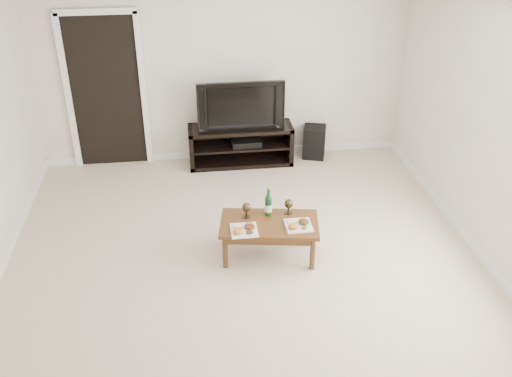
% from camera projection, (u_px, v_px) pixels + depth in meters
% --- Properties ---
extents(floor, '(5.50, 5.50, 0.00)m').
position_uv_depth(floor, '(247.00, 272.00, 5.87)').
color(floor, beige).
rests_on(floor, ground).
extents(back_wall, '(5.00, 0.04, 2.60)m').
position_uv_depth(back_wall, '(222.00, 68.00, 7.63)').
color(back_wall, beige).
rests_on(back_wall, ground).
extents(ceiling, '(5.00, 5.50, 0.04)m').
position_uv_depth(ceiling, '(244.00, 12.00, 4.58)').
color(ceiling, white).
rests_on(ceiling, back_wall).
extents(doorway, '(0.90, 0.02, 2.05)m').
position_uv_depth(doorway, '(106.00, 93.00, 7.56)').
color(doorway, black).
rests_on(doorway, ground).
extents(media_console, '(1.43, 0.45, 0.55)m').
position_uv_depth(media_console, '(241.00, 145.00, 7.91)').
color(media_console, black).
rests_on(media_console, ground).
extents(television, '(1.17, 0.16, 0.67)m').
position_uv_depth(television, '(240.00, 104.00, 7.61)').
color(television, black).
rests_on(television, media_console).
extents(av_receiver, '(0.41, 0.31, 0.08)m').
position_uv_depth(av_receiver, '(246.00, 142.00, 7.89)').
color(av_receiver, black).
rests_on(av_receiver, media_console).
extents(subwoofer, '(0.38, 0.38, 0.46)m').
position_uv_depth(subwoofer, '(314.00, 142.00, 8.12)').
color(subwoofer, black).
rests_on(subwoofer, ground).
extents(coffee_table, '(1.09, 0.71, 0.42)m').
position_uv_depth(coffee_table, '(269.00, 239.00, 6.02)').
color(coffee_table, '#513516').
rests_on(coffee_table, ground).
extents(plate_left, '(0.27, 0.27, 0.07)m').
position_uv_depth(plate_left, '(244.00, 228.00, 5.76)').
color(plate_left, white).
rests_on(plate_left, coffee_table).
extents(plate_right, '(0.27, 0.27, 0.07)m').
position_uv_depth(plate_right, '(298.00, 224.00, 5.83)').
color(plate_right, white).
rests_on(plate_right, coffee_table).
extents(wine_bottle, '(0.07, 0.07, 0.35)m').
position_uv_depth(wine_bottle, '(268.00, 201.00, 5.96)').
color(wine_bottle, '#0F3916').
rests_on(wine_bottle, coffee_table).
extents(goblet_left, '(0.09, 0.09, 0.17)m').
position_uv_depth(goblet_left, '(246.00, 210.00, 5.96)').
color(goblet_left, '#3A2F1F').
rests_on(goblet_left, coffee_table).
extents(goblet_right, '(0.09, 0.09, 0.17)m').
position_uv_depth(goblet_right, '(289.00, 207.00, 6.03)').
color(goblet_right, '#3A2F1F').
rests_on(goblet_right, coffee_table).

